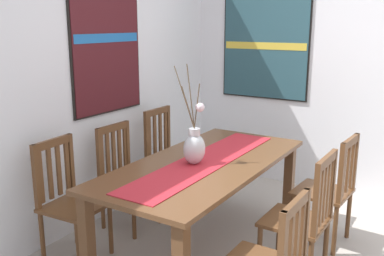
{
  "coord_description": "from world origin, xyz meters",
  "views": [
    {
      "loc": [
        -2.78,
        -0.93,
        1.79
      ],
      "look_at": [
        -0.03,
        0.79,
        1.0
      ],
      "focal_mm": 40.74,
      "sensor_mm": 36.0,
      "label": 1
    }
  ],
  "objects_px": {
    "chair_0": "(125,174)",
    "chair_4": "(69,199)",
    "painting_on_side_wall": "(265,44)",
    "chair_1": "(329,189)",
    "dining_table": "(204,174)",
    "centerpiece_vase": "(194,146)",
    "chair_3": "(168,156)",
    "painting_on_back_wall": "(106,46)",
    "chair_2": "(304,216)"
  },
  "relations": [
    {
      "from": "chair_2",
      "to": "chair_4",
      "type": "height_order",
      "value": "chair_2"
    },
    {
      "from": "chair_0",
      "to": "chair_2",
      "type": "distance_m",
      "value": 1.63
    },
    {
      "from": "chair_3",
      "to": "chair_4",
      "type": "distance_m",
      "value": 1.29
    },
    {
      "from": "painting_on_side_wall",
      "to": "painting_on_back_wall",
      "type": "bearing_deg",
      "value": 153.36
    },
    {
      "from": "dining_table",
      "to": "painting_on_side_wall",
      "type": "bearing_deg",
      "value": 9.12
    },
    {
      "from": "dining_table",
      "to": "chair_2",
      "type": "distance_m",
      "value": 0.81
    },
    {
      "from": "chair_3",
      "to": "painting_on_side_wall",
      "type": "relative_size",
      "value": 0.79
    },
    {
      "from": "painting_on_back_wall",
      "to": "chair_1",
      "type": "bearing_deg",
      "value": -76.0
    },
    {
      "from": "painting_on_side_wall",
      "to": "chair_1",
      "type": "bearing_deg",
      "value": -137.04
    },
    {
      "from": "painting_on_side_wall",
      "to": "centerpiece_vase",
      "type": "bearing_deg",
      "value": -172.35
    },
    {
      "from": "chair_1",
      "to": "painting_on_back_wall",
      "type": "height_order",
      "value": "painting_on_back_wall"
    },
    {
      "from": "chair_0",
      "to": "chair_1",
      "type": "height_order",
      "value": "chair_1"
    },
    {
      "from": "chair_3",
      "to": "painting_on_back_wall",
      "type": "bearing_deg",
      "value": 147.03
    },
    {
      "from": "chair_0",
      "to": "chair_1",
      "type": "bearing_deg",
      "value": -69.16
    },
    {
      "from": "centerpiece_vase",
      "to": "chair_3",
      "type": "relative_size",
      "value": 0.78
    },
    {
      "from": "chair_1",
      "to": "painting_on_side_wall",
      "type": "xyz_separation_m",
      "value": [
        1.17,
        1.09,
        1.09
      ]
    },
    {
      "from": "dining_table",
      "to": "centerpiece_vase",
      "type": "distance_m",
      "value": 0.26
    },
    {
      "from": "chair_1",
      "to": "chair_3",
      "type": "height_order",
      "value": "chair_3"
    },
    {
      "from": "centerpiece_vase",
      "to": "painting_on_side_wall",
      "type": "height_order",
      "value": "painting_on_side_wall"
    },
    {
      "from": "centerpiece_vase",
      "to": "chair_0",
      "type": "distance_m",
      "value": 0.9
    },
    {
      "from": "chair_1",
      "to": "chair_3",
      "type": "distance_m",
      "value": 1.6
    },
    {
      "from": "chair_0",
      "to": "chair_1",
      "type": "relative_size",
      "value": 0.99
    },
    {
      "from": "chair_3",
      "to": "painting_on_side_wall",
      "type": "height_order",
      "value": "painting_on_side_wall"
    },
    {
      "from": "centerpiece_vase",
      "to": "chair_2",
      "type": "height_order",
      "value": "centerpiece_vase"
    },
    {
      "from": "centerpiece_vase",
      "to": "chair_4",
      "type": "distance_m",
      "value": 1.04
    },
    {
      "from": "chair_2",
      "to": "chair_0",
      "type": "bearing_deg",
      "value": 89.28
    },
    {
      "from": "chair_1",
      "to": "painting_on_side_wall",
      "type": "distance_m",
      "value": 1.93
    },
    {
      "from": "centerpiece_vase",
      "to": "chair_0",
      "type": "relative_size",
      "value": 0.82
    },
    {
      "from": "chair_1",
      "to": "chair_4",
      "type": "height_order",
      "value": "chair_4"
    },
    {
      "from": "chair_2",
      "to": "painting_on_back_wall",
      "type": "bearing_deg",
      "value": 85.15
    },
    {
      "from": "centerpiece_vase",
      "to": "painting_on_side_wall",
      "type": "distance_m",
      "value": 2.04
    },
    {
      "from": "centerpiece_vase",
      "to": "chair_4",
      "type": "relative_size",
      "value": 0.8
    },
    {
      "from": "chair_4",
      "to": "painting_on_side_wall",
      "type": "height_order",
      "value": "painting_on_side_wall"
    },
    {
      "from": "chair_0",
      "to": "chair_2",
      "type": "height_order",
      "value": "chair_2"
    },
    {
      "from": "dining_table",
      "to": "chair_1",
      "type": "bearing_deg",
      "value": -50.88
    },
    {
      "from": "chair_2",
      "to": "chair_4",
      "type": "relative_size",
      "value": 1.01
    },
    {
      "from": "chair_0",
      "to": "chair_1",
      "type": "xyz_separation_m",
      "value": [
        0.62,
        -1.63,
        -0.01
      ]
    },
    {
      "from": "chair_3",
      "to": "chair_2",
      "type": "bearing_deg",
      "value": -112.0
    },
    {
      "from": "chair_1",
      "to": "dining_table",
      "type": "bearing_deg",
      "value": 129.12
    },
    {
      "from": "chair_0",
      "to": "chair_4",
      "type": "xyz_separation_m",
      "value": [
        -0.66,
        -0.01,
        0.0
      ]
    },
    {
      "from": "chair_3",
      "to": "chair_4",
      "type": "height_order",
      "value": "chair_3"
    },
    {
      "from": "centerpiece_vase",
      "to": "chair_1",
      "type": "distance_m",
      "value": 1.19
    },
    {
      "from": "chair_0",
      "to": "dining_table",
      "type": "bearing_deg",
      "value": -91.99
    },
    {
      "from": "chair_2",
      "to": "chair_3",
      "type": "relative_size",
      "value": 0.98
    },
    {
      "from": "painting_on_side_wall",
      "to": "chair_2",
      "type": "bearing_deg",
      "value": -148.98
    },
    {
      "from": "dining_table",
      "to": "chair_1",
      "type": "xyz_separation_m",
      "value": [
        0.65,
        -0.8,
        -0.18
      ]
    },
    {
      "from": "dining_table",
      "to": "painting_on_back_wall",
      "type": "relative_size",
      "value": 1.65
    },
    {
      "from": "centerpiece_vase",
      "to": "chair_1",
      "type": "bearing_deg",
      "value": -48.39
    },
    {
      "from": "chair_0",
      "to": "painting_on_side_wall",
      "type": "bearing_deg",
      "value": -16.77
    },
    {
      "from": "chair_1",
      "to": "chair_4",
      "type": "distance_m",
      "value": 2.07
    }
  ]
}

